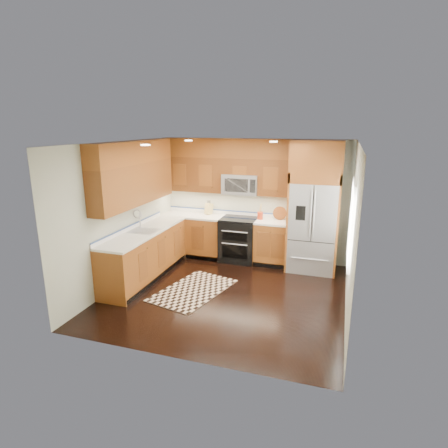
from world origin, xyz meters
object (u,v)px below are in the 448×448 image
(range, at_px, (239,240))
(utensil_crock, at_px, (260,214))
(rug, at_px, (193,290))
(knife_block, at_px, (209,209))
(refrigerator, at_px, (314,207))

(range, height_order, utensil_crock, utensil_crock)
(rug, bearing_deg, range, 92.23)
(knife_block, bearing_deg, utensil_crock, -4.90)
(refrigerator, distance_m, knife_block, 2.32)
(refrigerator, bearing_deg, utensil_crock, 174.00)
(range, bearing_deg, knife_block, 166.44)
(range, xyz_separation_m, refrigerator, (1.55, -0.04, 0.83))
(refrigerator, xyz_separation_m, rug, (-1.90, -1.70, -1.30))
(range, height_order, rug, range)
(refrigerator, xyz_separation_m, knife_block, (-2.30, 0.22, -0.24))
(range, relative_size, knife_block, 3.02)
(refrigerator, height_order, knife_block, refrigerator)
(refrigerator, height_order, rug, refrigerator)
(range, bearing_deg, refrigerator, -1.40)
(refrigerator, bearing_deg, knife_block, 174.57)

